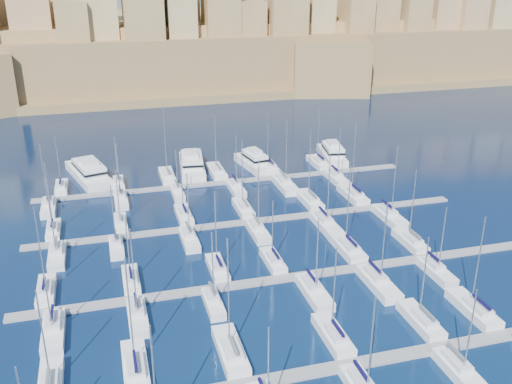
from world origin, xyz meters
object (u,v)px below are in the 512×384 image
object	(u,v)px
sailboat_2	(231,351)
sailboat_4	(421,320)
motor_yacht_a	(89,172)
motor_yacht_b	(192,164)
motor_yacht_c	(254,161)
motor_yacht_d	(332,153)

from	to	relation	value
sailboat_2	sailboat_4	bearing A→B (deg)	-0.97
motor_yacht_a	sailboat_4	bearing A→B (deg)	-58.80
motor_yacht_b	motor_yacht_c	size ratio (longest dim) A/B	1.30
motor_yacht_b	motor_yacht_c	world-z (taller)	same
sailboat_2	motor_yacht_b	bearing A→B (deg)	84.28
motor_yacht_a	motor_yacht_b	distance (m)	23.80
sailboat_4	motor_yacht_b	bearing A→B (deg)	105.43
motor_yacht_c	motor_yacht_d	world-z (taller)	same
motor_yacht_d	motor_yacht_b	bearing A→B (deg)	177.75
motor_yacht_b	motor_yacht_c	xyz separation A→B (m)	(14.81, -2.11, 0.00)
motor_yacht_c	motor_yacht_a	bearing A→B (deg)	175.94
motor_yacht_d	sailboat_2	bearing A→B (deg)	-121.66
motor_yacht_a	motor_yacht_b	world-z (taller)	same
motor_yacht_a	motor_yacht_b	size ratio (longest dim) A/B	1.09
sailboat_2	motor_yacht_b	xyz separation A→B (m)	(7.07, 70.59, 0.95)
sailboat_2	motor_yacht_d	xyz separation A→B (m)	(42.67, 69.19, 0.95)
sailboat_4	motor_yacht_d	distance (m)	71.46
sailboat_4	motor_yacht_a	size ratio (longest dim) A/B	0.65
motor_yacht_a	motor_yacht_c	bearing A→B (deg)	-4.06
sailboat_4	motor_yacht_a	distance (m)	83.79
motor_yacht_c	sailboat_2	bearing A→B (deg)	-107.72
motor_yacht_a	motor_yacht_c	distance (m)	38.70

